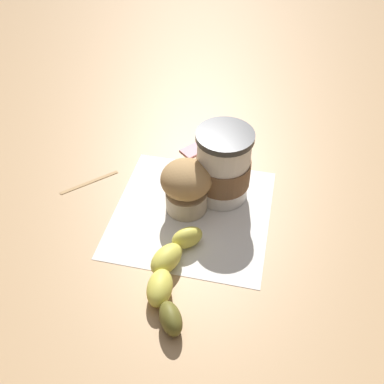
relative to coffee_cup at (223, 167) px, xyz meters
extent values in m
plane|color=tan|center=(0.06, -0.03, -0.06)|extent=(3.00, 3.00, 0.00)
cube|color=white|center=(0.06, -0.03, -0.06)|extent=(0.31, 0.31, 0.00)
cylinder|color=silver|center=(0.00, 0.00, 0.00)|extent=(0.09, 0.09, 0.12)
cylinder|color=#2D2D2D|center=(0.00, 0.00, 0.06)|extent=(0.09, 0.09, 0.01)
cylinder|color=brown|center=(0.00, 0.00, -0.01)|extent=(0.09, 0.09, 0.05)
cylinder|color=beige|center=(0.06, -0.04, -0.04)|extent=(0.07, 0.07, 0.04)
ellipsoid|color=#AD8451|center=(0.06, -0.04, 0.00)|extent=(0.08, 0.08, 0.06)
ellipsoid|color=#D6CC4C|center=(0.13, 0.00, -0.04)|extent=(0.06, 0.05, 0.04)
ellipsoid|color=#D6CC4C|center=(0.18, -0.01, -0.04)|extent=(0.06, 0.05, 0.04)
ellipsoid|color=#D6CC4C|center=(0.23, 0.01, -0.04)|extent=(0.07, 0.05, 0.04)
ellipsoid|color=brown|center=(0.26, 0.04, -0.04)|extent=(0.06, 0.06, 0.04)
cube|color=pink|center=(-0.09, -0.10, -0.06)|extent=(0.06, 0.05, 0.01)
cube|color=tan|center=(0.08, -0.22, -0.06)|extent=(0.10, 0.06, 0.00)
camera|label=1|loc=(0.52, 0.21, 0.49)|focal=42.00mm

